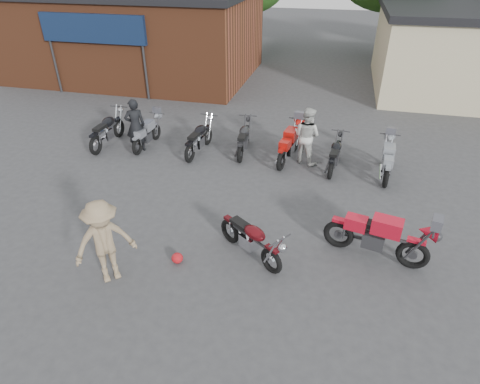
% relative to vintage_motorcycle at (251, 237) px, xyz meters
% --- Properties ---
extents(ground, '(90.00, 90.00, 0.00)m').
position_rel_vintage_motorcycle_xyz_m(ground, '(-0.30, -0.20, -0.55)').
color(ground, '#38383B').
extents(brick_building, '(12.00, 8.00, 4.00)m').
position_rel_vintage_motorcycle_xyz_m(brick_building, '(-9.30, 13.80, 1.45)').
color(brick_building, brown).
rests_on(brick_building, ground).
extents(vintage_motorcycle, '(1.92, 1.62, 1.11)m').
position_rel_vintage_motorcycle_xyz_m(vintage_motorcycle, '(0.00, 0.00, 0.00)').
color(vintage_motorcycle, '#4C090E').
rests_on(vintage_motorcycle, ground).
extents(sportbike, '(2.33, 1.21, 1.29)m').
position_rel_vintage_motorcycle_xyz_m(sportbike, '(2.71, 0.65, 0.09)').
color(sportbike, red).
rests_on(sportbike, ground).
extents(helmet, '(0.26, 0.26, 0.24)m').
position_rel_vintage_motorcycle_xyz_m(helmet, '(-1.54, -0.58, -0.44)').
color(helmet, '#B21219').
rests_on(helmet, ground).
extents(person_dark, '(0.79, 0.72, 1.82)m').
position_rel_vintage_motorcycle_xyz_m(person_dark, '(-4.99, 4.55, 0.36)').
color(person_dark, black).
rests_on(person_dark, ground).
extents(person_light, '(1.11, 1.02, 1.84)m').
position_rel_vintage_motorcycle_xyz_m(person_light, '(0.67, 5.04, 0.37)').
color(person_light, '#BABBB6').
rests_on(person_light, ground).
extents(person_tan, '(1.38, 1.34, 1.89)m').
position_rel_vintage_motorcycle_xyz_m(person_tan, '(-2.71, -1.37, 0.39)').
color(person_tan, '#8B7456').
rests_on(person_tan, ground).
extents(row_bike_0, '(0.73, 2.13, 1.23)m').
position_rel_vintage_motorcycle_xyz_m(row_bike_0, '(-6.19, 4.72, 0.06)').
color(row_bike_0, black).
rests_on(row_bike_0, ground).
extents(row_bike_1, '(0.73, 1.86, 1.06)m').
position_rel_vintage_motorcycle_xyz_m(row_bike_1, '(-4.80, 4.93, -0.02)').
color(row_bike_1, gray).
rests_on(row_bike_1, ground).
extents(row_bike_2, '(0.85, 2.07, 1.17)m').
position_rel_vintage_motorcycle_xyz_m(row_bike_2, '(-2.87, 4.90, 0.03)').
color(row_bike_2, black).
rests_on(row_bike_2, ground).
extents(row_bike_3, '(0.78, 1.99, 1.13)m').
position_rel_vintage_motorcycle_xyz_m(row_bike_3, '(-1.41, 5.25, 0.01)').
color(row_bike_3, black).
rests_on(row_bike_3, ground).
extents(row_bike_4, '(1.03, 2.19, 1.22)m').
position_rel_vintage_motorcycle_xyz_m(row_bike_4, '(0.15, 5.08, 0.06)').
color(row_bike_4, '#B2140E').
rests_on(row_bike_4, ground).
extents(row_bike_5, '(0.81, 1.91, 1.07)m').
position_rel_vintage_motorcycle_xyz_m(row_bike_5, '(1.62, 4.80, -0.02)').
color(row_bike_5, black).
rests_on(row_bike_5, ground).
extents(row_bike_6, '(0.76, 1.98, 1.13)m').
position_rel_vintage_motorcycle_xyz_m(row_bike_6, '(3.17, 4.71, 0.01)').
color(row_bike_6, gray).
rests_on(row_bike_6, ground).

